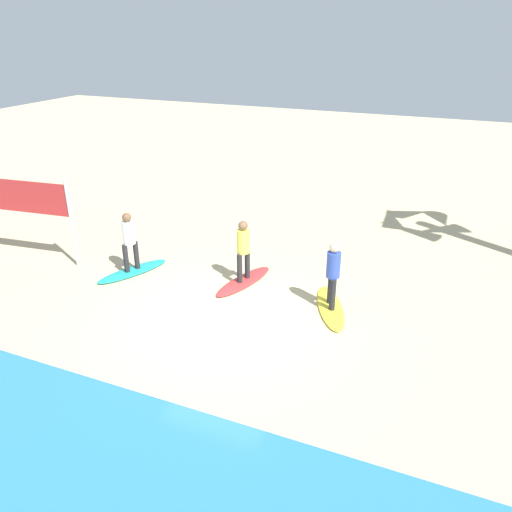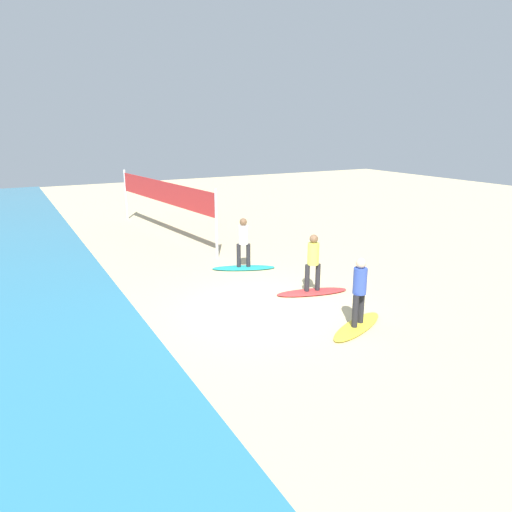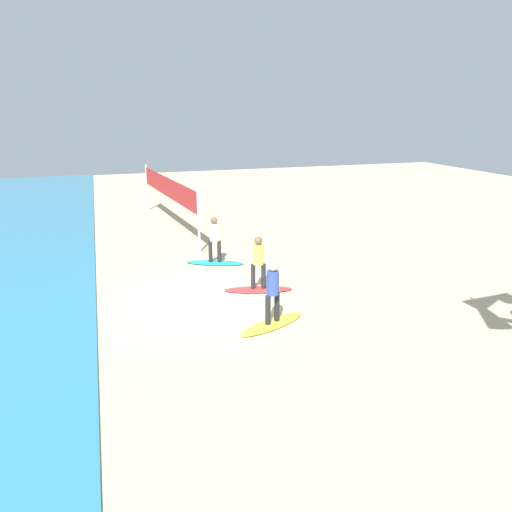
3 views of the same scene
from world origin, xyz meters
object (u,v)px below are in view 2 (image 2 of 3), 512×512
Objects in this scene: surfboard_yellow at (357,326)px; surfboard_teal at (244,268)px; surfer_yellow at (360,287)px; surfboard_red at (312,292)px; surfer_teal at (243,239)px; volleyball_net at (163,194)px; surfer_red at (313,259)px.

surfboard_yellow is 5.50m from surfboard_teal.
surfboard_teal is (5.50, 0.21, -0.99)m from surfer_yellow.
surfboard_yellow is 0.99m from surfer_yellow.
surfer_teal is at bearing -63.43° from surfboard_red.
volleyball_net is (9.18, 1.36, 1.74)m from surfboard_red.
volleyball_net reaches higher than surfboard_red.
surfer_teal is (3.04, 0.64, 0.99)m from surfboard_red.
surfboard_red is at bearing -171.54° from volleyball_net.
surfer_teal is (5.50, 0.21, 0.99)m from surfboard_yellow.
surfer_red is (2.46, -0.43, 0.99)m from surfboard_yellow.
surfboard_red is 3.26m from surfer_teal.
volleyball_net is at bearing 4.57° from surfer_yellow.
volleyball_net reaches higher than surfer_teal.
surfboard_red is 3.10m from surfboard_teal.
surfer_yellow is at bearing 94.64° from surfboard_red.
surfboard_yellow is 0.23× the size of volleyball_net.
surfboard_teal is at bearing 0.00° from surfer_teal.
surfboard_red and surfboard_teal have the same top height.
volleyball_net is at bearing -66.88° from surfboard_red.
surfer_yellow is 0.78× the size of surfboard_teal.
surfboard_yellow is at bearing 169.98° from surfer_red.
surfboard_yellow is at bearing 94.64° from surfboard_red.
surfboard_red is 1.28× the size of surfer_red.
surfboard_yellow is 1.28× the size of surfer_teal.
surfer_red is at bearing 104.66° from surfboard_red.
volleyball_net reaches higher than surfboard_teal.
surfboard_teal is at bearing 2.14° from surfer_yellow.
surfer_yellow is 0.78× the size of surfboard_red.
surfer_yellow is at bearing 116.10° from surfboard_teal.
surfboard_yellow is 1.28× the size of surfer_yellow.
surfer_red is 0.78× the size of surfboard_teal.
surfboard_teal is at bearing -63.43° from surfboard_red.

